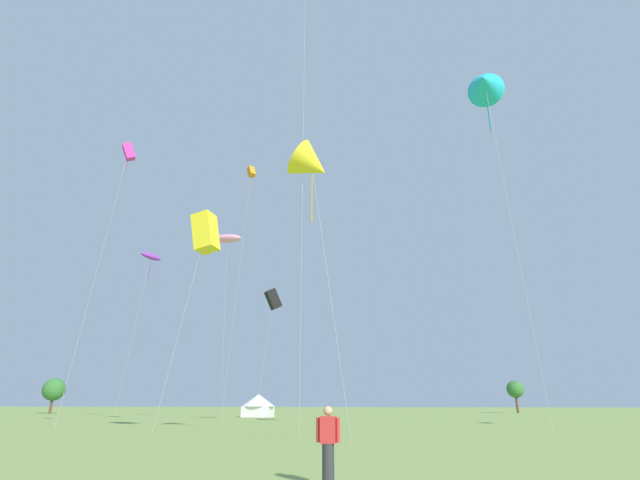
{
  "coord_description": "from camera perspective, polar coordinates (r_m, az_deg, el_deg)",
  "views": [
    {
      "loc": [
        6.62,
        -5.55,
        1.81
      ],
      "look_at": [
        0.0,
        32.0,
        14.97
      ],
      "focal_mm": 26.48,
      "sensor_mm": 36.0,
      "label": 1
    }
  ],
  "objects": [
    {
      "name": "kite_yellow_box",
      "position": [
        34.57,
        -13.67,
        0.88
      ],
      "size": [
        2.33,
        2.95,
        14.75
      ],
      "color": "yellow",
      "rests_on": "ground"
    },
    {
      "name": "tree_distant_left",
      "position": [
        97.07,
        22.52,
        -16.35
      ],
      "size": [
        3.03,
        3.03,
        5.61
      ],
      "color": "brown",
      "rests_on": "ground"
    },
    {
      "name": "kite_pink_parafoil",
      "position": [
        62.19,
        -11.14,
        0.15
      ],
      "size": [
        3.73,
        1.64,
        22.57
      ],
      "color": "pink",
      "rests_on": "ground"
    },
    {
      "name": "kite_magenta_box",
      "position": [
        42.84,
        -22.14,
        9.72
      ],
      "size": [
        2.19,
        1.94,
        22.26
      ],
      "color": "#E02DA3",
      "rests_on": "ground"
    },
    {
      "name": "tree_distant_right",
      "position": [
        97.5,
        -29.48,
        -15.46
      ],
      "size": [
        3.76,
        3.76,
        5.83
      ],
      "color": "brown",
      "rests_on": "ground"
    },
    {
      "name": "kite_orange_box",
      "position": [
        55.54,
        -8.32,
        8.01
      ],
      "size": [
        2.16,
        1.28,
        27.79
      ],
      "color": "orange",
      "rests_on": "ground"
    },
    {
      "name": "person_spectator",
      "position": [
        12.03,
        0.99,
        -23.63
      ],
      "size": [
        0.57,
        0.28,
        1.73
      ],
      "color": "#2D2D33",
      "rests_on": "ground"
    },
    {
      "name": "kite_purple_parafoil",
      "position": [
        68.61,
        -19.75,
        -1.92
      ],
      "size": [
        2.33,
        4.1,
        21.29
      ],
      "color": "purple",
      "rests_on": "ground"
    },
    {
      "name": "festival_tent_right",
      "position": [
        66.64,
        -7.47,
        -19.08
      ],
      "size": [
        4.4,
        4.4,
        2.86
      ],
      "color": "white",
      "rests_on": "ground"
    },
    {
      "name": "kite_yellow_delta",
      "position": [
        29.86,
        -0.99,
        9.05
      ],
      "size": [
        4.0,
        2.95,
        17.45
      ],
      "color": "yellow",
      "rests_on": "ground"
    },
    {
      "name": "kite_black_box",
      "position": [
        51.3,
        -5.68,
        -7.14
      ],
      "size": [
        2.32,
        1.85,
        13.48
      ],
      "color": "black",
      "rests_on": "ground"
    },
    {
      "name": "kite_cyan_delta",
      "position": [
        37.76,
        19.28,
        17.37
      ],
      "size": [
        3.2,
        3.22,
        25.06
      ],
      "color": "#1EB7CC",
      "rests_on": "ground"
    }
  ]
}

